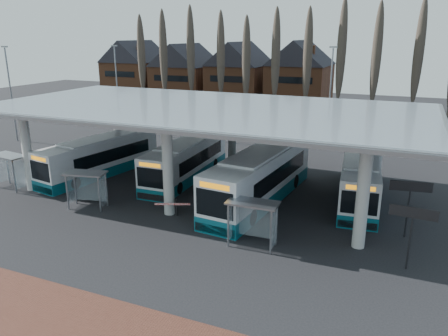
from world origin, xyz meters
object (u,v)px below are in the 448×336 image
at_px(bus_2, 261,177).
at_px(shelter_1, 87,181).
at_px(bus_1, 187,160).
at_px(bus_0, 101,157).
at_px(shelter_2, 253,213).
at_px(shelter_0, 11,164).
at_px(bus_3, 360,178).

relative_size(bus_2, shelter_1, 4.53).
xyz_separation_m(bus_1, shelter_1, (-3.24, -8.22, 0.33)).
bearing_deg(bus_1, bus_2, -20.78).
height_order(bus_0, bus_2, bus_2).
height_order(bus_1, shelter_2, bus_1).
distance_m(bus_2, shelter_0, 18.93).
bearing_deg(shelter_0, bus_2, 22.52).
height_order(bus_0, shelter_2, bus_0).
relative_size(bus_3, shelter_2, 4.04).
bearing_deg(bus_1, bus_3, 1.52).
relative_size(shelter_0, shelter_1, 1.03).
xyz_separation_m(bus_1, bus_2, (7.15, -2.47, 0.22)).
bearing_deg(shelter_2, bus_1, 132.62).
bearing_deg(shelter_1, bus_0, 108.83).
xyz_separation_m(bus_3, shelter_1, (-16.78, -8.99, 0.33)).
bearing_deg(shelter_0, bus_1, 40.98).
bearing_deg(shelter_2, bus_0, 153.84).
distance_m(bus_1, bus_3, 13.56).
distance_m(bus_1, shelter_2, 12.87).
height_order(bus_0, shelter_1, bus_0).
xyz_separation_m(bus_0, shelter_0, (-4.05, -5.44, 0.42)).
height_order(bus_1, shelter_0, bus_1).
bearing_deg(shelter_0, bus_3, 25.82).
height_order(bus_2, shelter_0, bus_2).
xyz_separation_m(bus_1, shelter_2, (8.98, -9.21, 0.42)).
distance_m(shelter_1, shelter_2, 12.26).
bearing_deg(bus_2, shelter_0, -159.96).
xyz_separation_m(bus_0, bus_1, (7.10, 1.88, -0.01)).
bearing_deg(shelter_1, bus_2, 16.46).
relative_size(bus_0, shelter_0, 3.88).
xyz_separation_m(bus_0, shelter_1, (3.86, -6.34, 0.33)).
bearing_deg(bus_1, shelter_2, -47.43).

